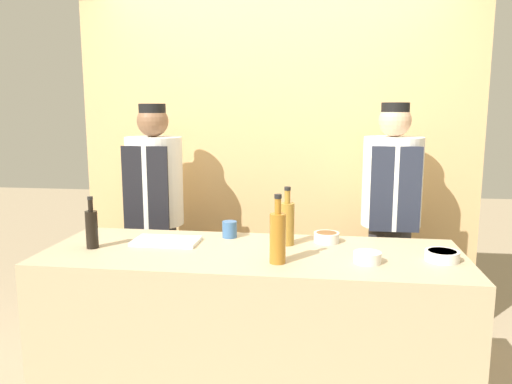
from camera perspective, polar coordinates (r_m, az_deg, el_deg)
The scene contains 12 objects.
cabinet_wall at distance 3.71m, azimuth 2.33°, elevation 2.90°, with size 2.87×0.18×2.40m.
counter at distance 2.71m, azimuth -0.44°, elevation -16.11°, with size 2.11×0.74×0.91m.
sauce_bowl_orange at distance 2.54m, azimuth 20.49°, elevation -6.78°, with size 0.16×0.16×0.05m.
sauce_bowl_yellow at distance 2.41m, azimuth 12.61°, elevation -7.23°, with size 0.13×0.13×0.05m.
sauce_bowl_brown at distance 2.73m, azimuth 8.06°, elevation -5.09°, with size 0.14×0.14×0.05m.
cutting_board at distance 2.74m, azimuth -10.23°, elevation -5.55°, with size 0.35×0.20×0.02m.
bottle_vinegar at distance 2.64m, azimuth 3.58°, elevation -3.47°, with size 0.08×0.08×0.31m.
bottle_amber at distance 2.33m, azimuth 2.49°, elevation -5.09°, with size 0.08×0.08×0.33m.
bottle_soy at distance 2.71m, azimuth -18.27°, elevation -3.93°, with size 0.06×0.06×0.27m.
cup_blue at distance 2.80m, azimuth -3.04°, elevation -4.29°, with size 0.08×0.08×0.09m.
chef_left at distance 3.48m, azimuth -11.38°, elevation -2.86°, with size 0.38×0.38×1.66m.
chef_right at distance 3.32m, azimuth 15.09°, elevation -3.53°, with size 0.37×0.37×1.67m.
Camera 1 is at (0.35, -2.42, 1.63)m, focal length 35.00 mm.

